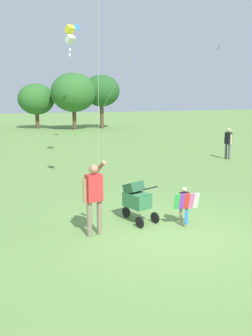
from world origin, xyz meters
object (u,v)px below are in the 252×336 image
Objects in this scene: stroller at (136,198)px; kite_orange_delta at (70,35)px; child_with_butterfly_kite at (185,203)px; person_adult_flyer at (94,193)px; person_red_shirt at (228,141)px.

kite_orange_delta reaches higher than stroller.
person_adult_flyer is (-2.23, 0.14, 0.42)m from child_with_butterfly_kite.
child_with_butterfly_kite is 10.80m from kite_orange_delta.
kite_orange_delta is 9.04m from person_red_shirt.
child_with_butterfly_kite is 0.85× the size of stroller.
person_red_shirt is at bearing 39.15° from person_adult_flyer.
stroller is (1.24, 0.52, -0.39)m from person_adult_flyer.
kite_orange_delta is 4.01× the size of person_red_shirt.
person_adult_flyer is 1.11× the size of person_red_shirt.
child_with_butterfly_kite is 9.94m from person_red_shirt.
kite_orange_delta is at bearing 94.03° from child_with_butterfly_kite.
person_red_shirt is (8.88, 7.23, -0.08)m from person_adult_flyer.
person_adult_flyer is at bearing 176.35° from child_with_butterfly_kite.
kite_orange_delta is at bearing 164.30° from person_red_shirt.
stroller is 10.18m from person_red_shirt.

